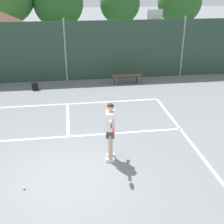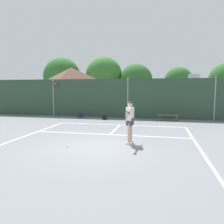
% 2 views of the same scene
% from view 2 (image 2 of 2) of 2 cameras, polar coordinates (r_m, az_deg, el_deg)
% --- Properties ---
extents(ground_plane, '(120.00, 120.00, 0.00)m').
position_cam_2_polar(ground_plane, '(9.00, -4.16, -9.23)').
color(ground_plane, slate).
extents(court_markings, '(8.30, 11.10, 0.01)m').
position_cam_2_polar(court_markings, '(9.60, -3.06, -8.21)').
color(court_markings, white).
rests_on(court_markings, ground).
extents(chainlink_fence, '(26.09, 0.09, 3.30)m').
position_cam_2_polar(chainlink_fence, '(17.51, 4.17, 3.57)').
color(chainlink_fence, '#284233').
rests_on(chainlink_fence, ground).
extents(basketball_hoop, '(0.90, 0.67, 3.55)m').
position_cam_2_polar(basketball_hoop, '(18.89, 20.64, 5.60)').
color(basketball_hoop, '#284CB2').
rests_on(basketball_hoop, ground).
extents(clubhouse_building, '(5.54, 5.19, 4.45)m').
position_cam_2_polar(clubhouse_building, '(22.38, -10.57, 5.93)').
color(clubhouse_building, silver).
rests_on(clubhouse_building, ground).
extents(treeline_backdrop, '(25.05, 4.57, 6.51)m').
position_cam_2_polar(treeline_backdrop, '(28.30, 1.48, 9.00)').
color(treeline_backdrop, brown).
rests_on(treeline_backdrop, ground).
extents(tennis_player, '(0.32, 1.44, 1.85)m').
position_cam_2_polar(tennis_player, '(9.30, 4.74, -1.73)').
color(tennis_player, silver).
rests_on(tennis_player, ground).
extents(tennis_ball, '(0.07, 0.07, 0.07)m').
position_cam_2_polar(tennis_ball, '(9.16, -11.66, -8.86)').
color(tennis_ball, '#CCE033').
rests_on(tennis_ball, ground).
extents(backpack_navy, '(0.32, 0.30, 0.46)m').
position_cam_2_polar(backpack_navy, '(17.80, -8.45, -0.92)').
color(backpack_navy, navy).
rests_on(backpack_navy, ground).
extents(backpack_black, '(0.29, 0.26, 0.46)m').
position_cam_2_polar(backpack_black, '(16.60, -2.03, -1.37)').
color(backpack_black, black).
rests_on(backpack_black, ground).
extents(courtside_bench, '(1.60, 0.36, 0.48)m').
position_cam_2_polar(courtside_bench, '(16.47, 14.55, -1.04)').
color(courtside_bench, brown).
rests_on(courtside_bench, ground).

